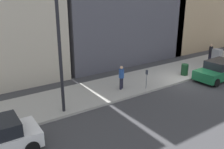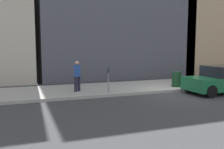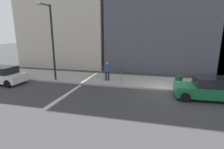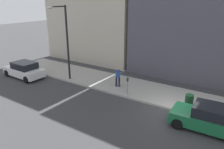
{
  "view_description": "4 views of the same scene",
  "coord_description": "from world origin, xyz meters",
  "px_view_note": "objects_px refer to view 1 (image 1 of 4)",
  "views": [
    {
      "loc": [
        -11.6,
        15.11,
        6.75
      ],
      "look_at": [
        1.35,
        6.21,
        1.38
      ],
      "focal_mm": 40.0,
      "sensor_mm": 36.0,
      "label": 1
    },
    {
      "loc": [
        -11.82,
        8.24,
        2.61
      ],
      "look_at": [
        1.23,
        3.44,
        1.01
      ],
      "focal_mm": 40.0,
      "sensor_mm": 36.0,
      "label": 2
    },
    {
      "loc": [
        -13.31,
        1.3,
        4.37
      ],
      "look_at": [
        0.49,
        4.72,
        0.94
      ],
      "focal_mm": 28.0,
      "sensor_mm": 36.0,
      "label": 3
    },
    {
      "loc": [
        -13.11,
        -3.65,
        7.13
      ],
      "look_at": [
        0.87,
        5.63,
        1.3
      ],
      "focal_mm": 35.0,
      "sensor_mm": 36.0,
      "label": 4
    }
  ],
  "objects_px": {
    "parking_meter": "(146,77)",
    "trash_bin": "(185,70)",
    "utility_box": "(217,57)",
    "pedestrian_midblock": "(121,76)",
    "streetlamp": "(61,45)",
    "pedestrian_near_meter": "(211,52)",
    "parked_car_green": "(219,70)"
  },
  "relations": [
    {
      "from": "streetlamp",
      "to": "utility_box",
      "type": "bearing_deg",
      "value": -86.26
    },
    {
      "from": "utility_box",
      "to": "pedestrian_midblock",
      "type": "relative_size",
      "value": 0.86
    },
    {
      "from": "utility_box",
      "to": "pedestrian_midblock",
      "type": "bearing_deg",
      "value": 89.5
    },
    {
      "from": "utility_box",
      "to": "parked_car_green",
      "type": "bearing_deg",
      "value": 126.31
    },
    {
      "from": "utility_box",
      "to": "streetlamp",
      "type": "distance_m",
      "value": 15.93
    },
    {
      "from": "utility_box",
      "to": "pedestrian_midblock",
      "type": "height_order",
      "value": "pedestrian_midblock"
    },
    {
      "from": "utility_box",
      "to": "streetlamp",
      "type": "xyz_separation_m",
      "value": [
        -1.02,
        15.58,
        3.17
      ]
    },
    {
      "from": "streetlamp",
      "to": "pedestrian_midblock",
      "type": "distance_m",
      "value": 5.66
    },
    {
      "from": "utility_box",
      "to": "parking_meter",
      "type": "bearing_deg",
      "value": 95.17
    },
    {
      "from": "parked_car_green",
      "to": "pedestrian_near_meter",
      "type": "relative_size",
      "value": 2.57
    },
    {
      "from": "utility_box",
      "to": "trash_bin",
      "type": "bearing_deg",
      "value": 94.71
    },
    {
      "from": "trash_bin",
      "to": "parked_car_green",
      "type": "bearing_deg",
      "value": -138.66
    },
    {
      "from": "parked_car_green",
      "to": "pedestrian_midblock",
      "type": "height_order",
      "value": "pedestrian_midblock"
    },
    {
      "from": "parked_car_green",
      "to": "trash_bin",
      "type": "xyz_separation_m",
      "value": [
        1.92,
        1.69,
        -0.14
      ]
    },
    {
      "from": "utility_box",
      "to": "pedestrian_midblock",
      "type": "distance_m",
      "value": 10.87
    },
    {
      "from": "pedestrian_near_meter",
      "to": "pedestrian_midblock",
      "type": "distance_m",
      "value": 11.26
    },
    {
      "from": "streetlamp",
      "to": "pedestrian_near_meter",
      "type": "height_order",
      "value": "streetlamp"
    },
    {
      "from": "streetlamp",
      "to": "pedestrian_midblock",
      "type": "bearing_deg",
      "value": -76.73
    },
    {
      "from": "utility_box",
      "to": "streetlamp",
      "type": "height_order",
      "value": "streetlamp"
    },
    {
      "from": "pedestrian_near_meter",
      "to": "utility_box",
      "type": "bearing_deg",
      "value": 77.55
    },
    {
      "from": "utility_box",
      "to": "pedestrian_near_meter",
      "type": "bearing_deg",
      "value": -21.94
    },
    {
      "from": "parking_meter",
      "to": "pedestrian_near_meter",
      "type": "relative_size",
      "value": 0.81
    },
    {
      "from": "parking_meter",
      "to": "parked_car_green",
      "type": "bearing_deg",
      "value": -103.29
    },
    {
      "from": "pedestrian_midblock",
      "to": "pedestrian_near_meter",
      "type": "bearing_deg",
      "value": 154.48
    },
    {
      "from": "parked_car_green",
      "to": "streetlamp",
      "type": "height_order",
      "value": "streetlamp"
    },
    {
      "from": "parked_car_green",
      "to": "trash_bin",
      "type": "distance_m",
      "value": 2.57
    },
    {
      "from": "pedestrian_near_meter",
      "to": "pedestrian_midblock",
      "type": "xyz_separation_m",
      "value": [
        -0.81,
        11.23,
        0.0
      ]
    },
    {
      "from": "utility_box",
      "to": "streetlamp",
      "type": "relative_size",
      "value": 0.22
    },
    {
      "from": "parking_meter",
      "to": "trash_bin",
      "type": "distance_m",
      "value": 4.58
    },
    {
      "from": "parking_meter",
      "to": "streetlamp",
      "type": "xyz_separation_m",
      "value": [
        -0.17,
        6.18,
        3.04
      ]
    },
    {
      "from": "trash_bin",
      "to": "pedestrian_midblock",
      "type": "height_order",
      "value": "pedestrian_midblock"
    },
    {
      "from": "parked_car_green",
      "to": "parking_meter",
      "type": "relative_size",
      "value": 3.16
    }
  ]
}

